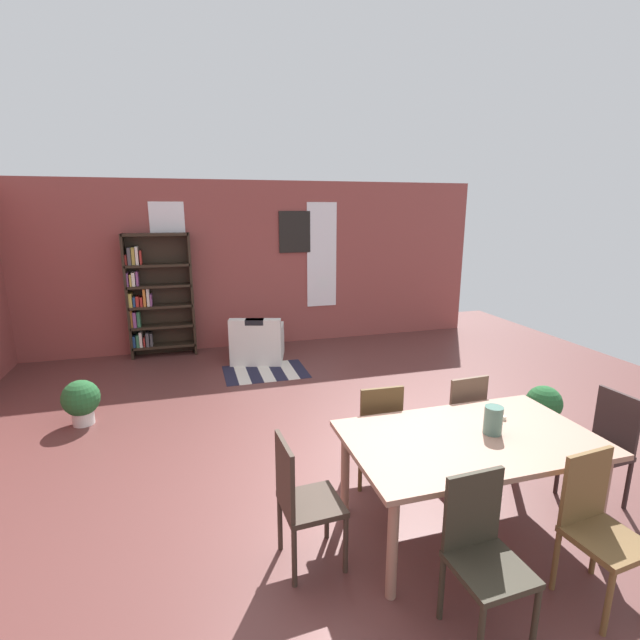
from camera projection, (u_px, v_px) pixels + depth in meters
The scene contains 19 objects.
ground_plane at pixel (319, 475), 4.29m from camera, with size 11.39×11.39×0.00m, color brown.
back_wall_brick at pixel (249, 265), 8.09m from camera, with size 8.51×0.12×2.88m, color #934541.
window_pane_0 at pixel (170, 260), 7.63m from camera, with size 0.55×0.02×1.87m, color white.
window_pane_1 at pixel (322, 255), 8.34m from camera, with size 0.55×0.02×1.87m, color white.
dining_table at pixel (470, 446), 3.42m from camera, with size 1.84×1.09×0.78m.
vase_on_table at pixel (493, 420), 3.42m from camera, with size 0.14×0.14×0.21m, color #4C7266.
tealight_candle_0 at pixel (503, 418), 3.67m from camera, with size 0.04×0.04×0.03m, color silver.
dining_chair_head_left at pixel (301, 498), 3.10m from camera, with size 0.42×0.42×0.95m.
dining_chair_far_left at pixel (376, 430), 4.06m from camera, with size 0.42×0.42×0.95m.
dining_chair_head_right at pixel (603, 444), 3.82m from camera, with size 0.43×0.43×0.95m.
dining_chair_near_right at pixel (597, 524), 2.85m from camera, with size 0.44×0.44×0.95m.
dining_chair_far_right at pixel (459, 418), 4.29m from camera, with size 0.42×0.42×0.95m.
dining_chair_near_left at pixel (482, 551), 2.63m from camera, with size 0.42×0.42×0.95m.
bookshelf_tall at pixel (155, 296), 7.54m from camera, with size 1.04×0.28×2.03m.
armchair_white at pixel (258, 343), 7.46m from camera, with size 0.99×0.99×0.75m.
potted_plant_by_shelf at pixel (81, 400), 5.23m from camera, with size 0.41×0.41×0.53m.
potted_plant_corner at pixel (543, 406), 5.04m from camera, with size 0.38×0.38×0.53m.
striped_rug at pixel (265, 372), 6.97m from camera, with size 1.23×0.87×0.01m.
framed_picture at pixel (295, 232), 8.10m from camera, with size 0.56×0.03×0.72m, color black.
Camera 1 is at (-1.06, -3.67, 2.42)m, focal length 25.82 mm.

